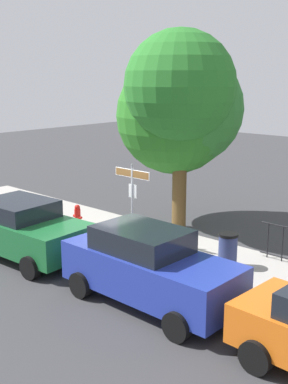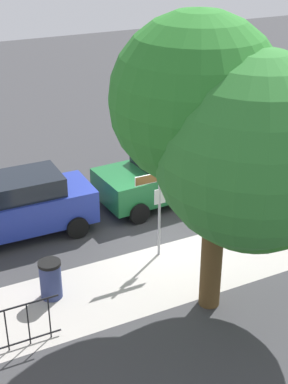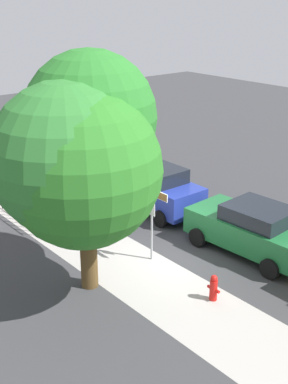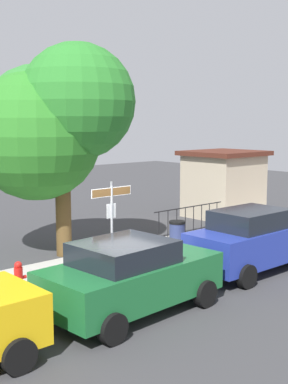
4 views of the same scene
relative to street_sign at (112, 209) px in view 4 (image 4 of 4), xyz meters
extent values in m
plane|color=#38383A|center=(-0.47, -0.40, -1.83)|extent=(60.00, 60.00, 0.00)
cube|color=#A8A29C|center=(1.53, 0.90, -1.83)|extent=(24.00, 2.60, 0.00)
cylinder|color=#9EA0A5|center=(0.00, 0.00, -0.53)|extent=(0.07, 0.07, 2.61)
cube|color=brown|center=(0.00, 0.00, 0.48)|extent=(1.37, 0.02, 0.22)
cube|color=white|center=(0.00, 0.00, 0.48)|extent=(1.40, 0.02, 0.25)
cube|color=silver|center=(0.00, 0.02, -0.07)|extent=(0.32, 0.02, 0.42)
cylinder|color=brown|center=(-0.06, 2.42, -0.31)|extent=(0.49, 0.49, 3.05)
sphere|color=#297728|center=(0.25, 1.98, 3.08)|extent=(3.61, 3.61, 3.61)
sphere|color=#2B7724|center=(-0.68, 2.89, 2.04)|extent=(4.08, 4.08, 4.08)
sphere|color=#2E772E|center=(-0.37, 3.14, 2.28)|extent=(3.99, 3.99, 3.99)
cylinder|color=black|center=(-4.98, -3.72, -1.51)|extent=(0.64, 0.22, 0.64)
cube|color=#1C6431|center=(-1.67, -2.84, -1.08)|extent=(4.33, 2.16, 0.87)
cube|color=black|center=(-1.93, -2.86, -0.39)|extent=(2.12, 1.80, 0.50)
cylinder|color=black|center=(-0.29, -1.80, -1.51)|extent=(0.65, 0.26, 0.64)
cylinder|color=black|center=(-0.18, -3.72, -1.51)|extent=(0.65, 0.26, 0.64)
cylinder|color=black|center=(-3.16, -1.96, -1.51)|extent=(0.65, 0.26, 0.64)
cylinder|color=black|center=(-3.05, -3.88, -1.51)|extent=(0.65, 0.26, 0.64)
cube|color=#23359B|center=(3.13, -2.71, -1.03)|extent=(4.40, 1.76, 0.96)
cube|color=black|center=(2.86, -2.71, -0.28)|extent=(2.12, 1.53, 0.54)
cylinder|color=black|center=(4.63, -1.87, -1.51)|extent=(0.64, 0.23, 0.64)
cylinder|color=black|center=(1.64, -1.84, -1.51)|extent=(0.64, 0.23, 0.64)
cylinder|color=black|center=(1.63, -3.55, -1.51)|extent=(0.64, 0.23, 0.64)
cylinder|color=black|center=(5.29, 1.90, -0.78)|extent=(3.70, 0.04, 0.04)
cylinder|color=black|center=(5.29, 1.90, -1.71)|extent=(3.70, 0.04, 0.04)
cylinder|color=black|center=(3.67, 1.90, -1.31)|extent=(0.03, 0.03, 1.05)
cylinder|color=black|center=(4.14, 1.90, -1.31)|extent=(0.03, 0.03, 1.05)
cylinder|color=black|center=(4.60, 1.90, -1.31)|extent=(0.03, 0.03, 1.05)
cylinder|color=black|center=(5.06, 1.90, -1.31)|extent=(0.03, 0.03, 1.05)
cylinder|color=black|center=(5.53, 1.90, -1.31)|extent=(0.03, 0.03, 1.05)
cylinder|color=black|center=(5.99, 1.90, -1.31)|extent=(0.03, 0.03, 1.05)
cylinder|color=black|center=(6.45, 1.90, -1.31)|extent=(0.03, 0.03, 1.05)
cylinder|color=black|center=(6.91, 1.90, -1.31)|extent=(0.03, 0.03, 1.05)
cube|color=tan|center=(9.15, 3.40, -0.44)|extent=(2.95, 2.64, 2.79)
cube|color=#4C2319|center=(9.15, 3.40, 1.06)|extent=(3.31, 3.00, 0.20)
cylinder|color=red|center=(-2.88, 0.20, -1.52)|extent=(0.22, 0.22, 0.62)
sphere|color=red|center=(-2.88, 0.20, -1.15)|extent=(0.20, 0.20, 0.20)
cylinder|color=red|center=(-3.04, 0.20, -1.49)|extent=(0.10, 0.09, 0.09)
cylinder|color=red|center=(-2.72, 0.20, -1.49)|extent=(0.10, 0.09, 0.09)
cylinder|color=navy|center=(3.19, 0.50, -1.38)|extent=(0.52, 0.52, 0.90)
cylinder|color=black|center=(3.19, 0.50, -0.89)|extent=(0.55, 0.55, 0.08)
camera|label=1|loc=(10.16, -10.72, 3.42)|focal=46.13mm
camera|label=2|loc=(6.18, 11.38, 6.45)|focal=52.62mm
camera|label=3|loc=(-11.01, 9.47, 6.18)|focal=47.69mm
camera|label=4|loc=(-8.91, -11.31, 2.47)|focal=47.88mm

